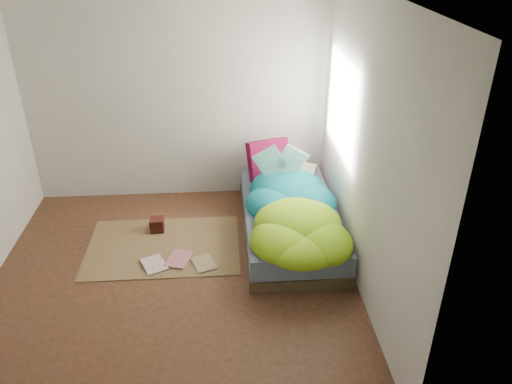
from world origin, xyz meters
TOP-DOWN VIEW (x-y plane):
  - ground at (0.00, 0.00)m, footprint 3.50×3.50m
  - room_walls at (0.01, 0.01)m, footprint 3.54×3.54m
  - bed at (1.22, 0.72)m, footprint 1.00×2.00m
  - duvet at (1.22, 0.50)m, footprint 0.96×1.84m
  - rug at (-0.15, 0.55)m, footprint 1.60×1.10m
  - pillow_floral at (1.31, 1.38)m, footprint 0.66×0.54m
  - pillow_magenta at (1.05, 1.41)m, footprint 0.50×0.29m
  - open_book at (1.14, 1.04)m, footprint 0.49×0.11m
  - wooden_box at (-0.24, 0.86)m, footprint 0.15×0.15m
  - floor_book_a at (-0.31, 0.17)m, footprint 0.31×0.35m
  - floor_book_b at (-0.07, 0.31)m, footprint 0.30×0.35m
  - floor_book_c at (0.19, 0.16)m, footprint 0.29×0.33m

SIDE VIEW (x-z plane):
  - ground at x=0.00m, z-range 0.00..0.00m
  - rug at x=-0.15m, z-range 0.00..0.01m
  - floor_book_c at x=0.19m, z-range 0.01..0.03m
  - floor_book_a at x=-0.31m, z-range 0.01..0.03m
  - floor_book_b at x=-0.07m, z-range 0.01..0.04m
  - wooden_box at x=-0.24m, z-range 0.01..0.16m
  - bed at x=1.22m, z-range 0.00..0.34m
  - pillow_floral at x=1.31m, z-range 0.34..0.47m
  - duvet at x=1.22m, z-range 0.34..0.68m
  - pillow_magenta at x=1.05m, z-range 0.34..0.82m
  - open_book at x=1.14m, z-range 0.68..0.97m
  - room_walls at x=0.01m, z-range 0.32..2.94m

